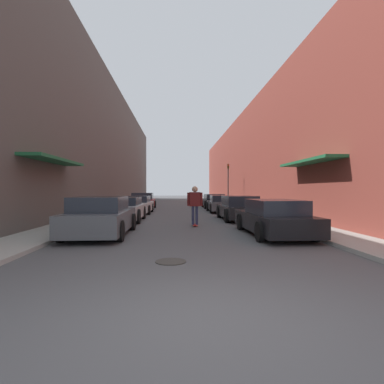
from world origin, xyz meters
name	(u,v)px	position (x,y,z in m)	size (l,w,h in m)	color
ground	(181,209)	(0.00, 21.26, 0.00)	(116.92, 116.92, 0.00)	#515154
curb_strip_left	(129,205)	(-5.07, 26.57, 0.06)	(1.80, 53.15, 0.12)	#A3A099
curb_strip_right	(229,205)	(5.07, 26.57, 0.06)	(1.80, 53.15, 0.12)	#A3A099
building_row_left	(100,148)	(-7.97, 26.57, 5.78)	(4.90, 53.15, 11.55)	#564C47
building_row_right	(257,161)	(7.97, 26.57, 4.56)	(4.90, 53.15, 9.12)	brown
parked_car_left_0	(101,217)	(-3.08, 7.11, 0.67)	(2.04, 4.43, 1.40)	#515459
parked_car_left_1	(124,209)	(-3.07, 11.93, 0.62)	(1.89, 3.98, 1.25)	silver
parked_car_left_2	(137,205)	(-3.10, 17.19, 0.59)	(2.04, 4.11, 1.21)	silver
parked_car_left_3	(143,201)	(-3.24, 22.28, 0.66)	(2.05, 4.21, 1.38)	maroon
parked_car_right_0	(274,218)	(3.13, 6.85, 0.62)	(1.96, 4.61, 1.29)	black
parked_car_right_1	(239,208)	(3.02, 12.32, 0.63)	(1.96, 4.32, 1.32)	#232326
parked_car_right_2	(222,204)	(3.01, 18.06, 0.61)	(2.05, 4.01, 1.24)	#515459
parked_car_right_3	(214,201)	(3.01, 22.99, 0.62)	(1.94, 4.50, 1.25)	black
skateboarder	(195,202)	(0.45, 9.64, 1.11)	(0.69, 0.78, 1.80)	#B2231E
manhole_cover	(171,261)	(-0.52, 3.06, 0.01)	(0.70, 0.70, 0.02)	#332D28
traffic_light	(228,180)	(4.52, 24.15, 2.52)	(0.16, 0.22, 3.94)	#2D2D2D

